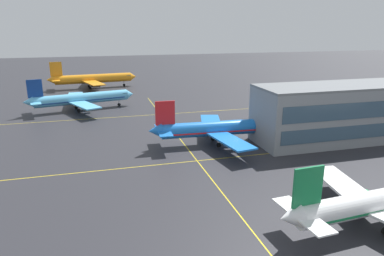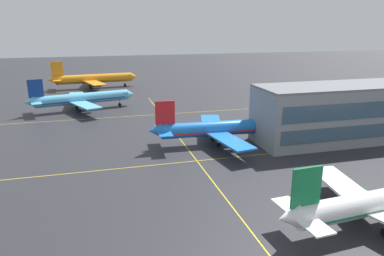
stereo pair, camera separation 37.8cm
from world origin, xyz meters
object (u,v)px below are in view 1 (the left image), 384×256
airliner_second_row (222,128)px  airliner_far_left_stand (93,79)px  airliner_third_row (81,99)px  airliner_front_gate (382,201)px

airliner_second_row → airliner_far_left_stand: (-28.00, 85.39, 0.39)m
airliner_second_row → airliner_third_row: airliner_third_row is taller
airliner_third_row → airliner_far_left_stand: airliner_far_left_stand is taller
airliner_front_gate → airliner_far_left_stand: size_ratio=0.86×
airliner_front_gate → airliner_third_row: bearing=116.5°
airliner_second_row → airliner_third_row: (-31.81, 43.51, 0.06)m
airliner_second_row → airliner_third_row: bearing=126.2°
airliner_far_left_stand → airliner_second_row: bearing=-71.8°
airliner_second_row → airliner_far_left_stand: airliner_far_left_stand is taller
airliner_front_gate → airliner_second_row: size_ratio=0.96×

